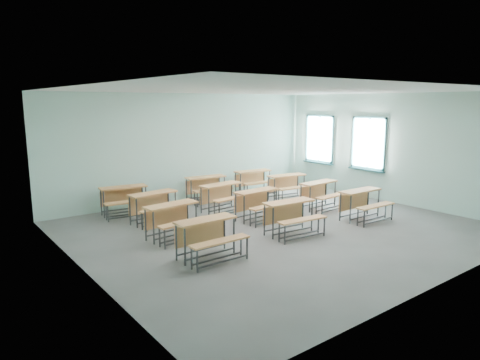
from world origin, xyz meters
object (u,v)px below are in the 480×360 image
at_px(desk_unit_r0c2, 363,200).
at_px(desk_unit_r2c1, 223,193).
at_px(desk_unit_r1c2, 321,191).
at_px(desk_unit_r0c1, 292,213).
at_px(desk_unit_r3c1, 207,185).
at_px(desk_unit_r2c2, 289,183).
at_px(desk_unit_r0c0, 209,233).
at_px(desk_unit_r2c0, 156,203).
at_px(desk_unit_r3c2, 254,178).
at_px(desk_unit_r1c0, 174,216).
at_px(desk_unit_r3c0, 125,196).
at_px(desk_unit_r1c1, 259,200).

relative_size(desk_unit_r0c2, desk_unit_r2c1, 0.95).
bearing_deg(desk_unit_r2c1, desk_unit_r1c2, -37.27).
height_order(desk_unit_r0c1, desk_unit_r0c2, same).
bearing_deg(desk_unit_r2c1, desk_unit_r0c1, -95.67).
distance_m(desk_unit_r0c2, desk_unit_r3c1, 4.54).
distance_m(desk_unit_r1c2, desk_unit_r2c2, 1.41).
xyz_separation_m(desk_unit_r0c0, desk_unit_r2c0, (0.29, 2.82, 0.00)).
bearing_deg(desk_unit_r3c2, desk_unit_r2c0, -156.71).
relative_size(desk_unit_r1c2, desk_unit_r2c1, 0.98).
height_order(desk_unit_r2c1, desk_unit_r2c2, same).
distance_m(desk_unit_r2c0, desk_unit_r3c2, 4.27).
bearing_deg(desk_unit_r1c0, desk_unit_r2c0, 75.53).
relative_size(desk_unit_r1c2, desk_unit_r3c2, 0.97).
bearing_deg(desk_unit_r3c0, desk_unit_r0c1, -51.67).
height_order(desk_unit_r1c0, desk_unit_r3c1, same).
distance_m(desk_unit_r3c1, desk_unit_r3c2, 1.83).
bearing_deg(desk_unit_r2c1, desk_unit_r1c0, -156.17).
distance_m(desk_unit_r2c0, desk_unit_r2c1, 1.98).
relative_size(desk_unit_r3c1, desk_unit_r3c2, 0.99).
bearing_deg(desk_unit_r0c0, desk_unit_r3c0, 90.10).
relative_size(desk_unit_r0c1, desk_unit_r1c2, 1.02).
relative_size(desk_unit_r0c0, desk_unit_r0c1, 0.94).
relative_size(desk_unit_r1c0, desk_unit_r3c1, 0.99).
bearing_deg(desk_unit_r3c2, desk_unit_r0c2, -79.94).
distance_m(desk_unit_r1c1, desk_unit_r2c1, 1.27).
height_order(desk_unit_r1c0, desk_unit_r3c0, same).
distance_m(desk_unit_r0c0, desk_unit_r3c1, 4.73).
bearing_deg(desk_unit_r3c0, desk_unit_r2c2, -7.38).
height_order(desk_unit_r0c2, desk_unit_r1c0, same).
bearing_deg(desk_unit_r3c1, desk_unit_r0c2, -57.00).
relative_size(desk_unit_r2c1, desk_unit_r3c0, 0.98).
distance_m(desk_unit_r1c0, desk_unit_r3c1, 3.53).
distance_m(desk_unit_r0c2, desk_unit_r2c0, 5.19).
distance_m(desk_unit_r0c2, desk_unit_r3c2, 4.09).
xyz_separation_m(desk_unit_r2c1, desk_unit_r2c2, (2.42, -0.01, 0.00)).
distance_m(desk_unit_r1c0, desk_unit_r3c2, 5.00).
xyz_separation_m(desk_unit_r0c0, desk_unit_r3c2, (4.39, 4.00, 0.00)).
bearing_deg(desk_unit_r1c0, desk_unit_r3c1, 40.06).
xyz_separation_m(desk_unit_r2c1, desk_unit_r3c2, (2.12, 1.26, 0.00)).
bearing_deg(desk_unit_r0c2, desk_unit_r1c2, 90.64).
xyz_separation_m(desk_unit_r1c2, desk_unit_r2c1, (-2.34, 1.42, 0.00)).
bearing_deg(desk_unit_r1c1, desk_unit_r1c2, -7.76).
bearing_deg(desk_unit_r0c1, desk_unit_r1c2, 32.86).
xyz_separation_m(desk_unit_r0c0, desk_unit_r1c1, (2.49, 1.49, 0.00)).
xyz_separation_m(desk_unit_r0c1, desk_unit_r1c0, (-2.21, 1.36, 0.00)).
relative_size(desk_unit_r2c2, desk_unit_r3c2, 1.01).
height_order(desk_unit_r1c2, desk_unit_r2c1, same).
bearing_deg(desk_unit_r0c1, desk_unit_r2c0, 131.82).
distance_m(desk_unit_r0c0, desk_unit_r2c1, 3.55).
xyz_separation_m(desk_unit_r1c0, desk_unit_r2c2, (4.62, 1.25, 0.00)).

